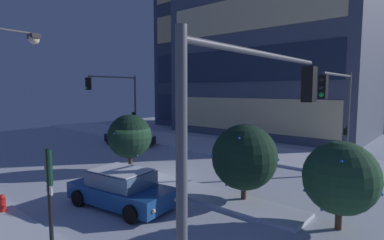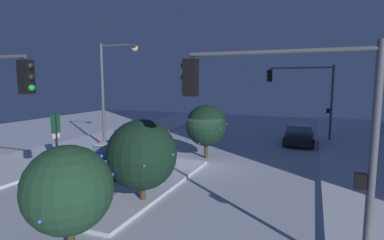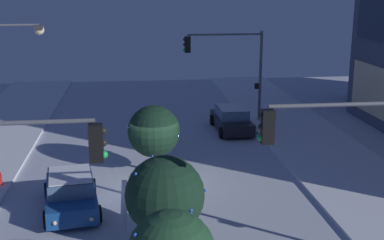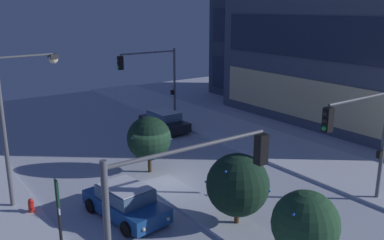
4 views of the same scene
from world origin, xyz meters
TOP-DOWN VIEW (x-y plane):
  - ground at (0.00, 0.00)m, footprint 52.00×52.00m
  - curb_strip_far at (0.00, 9.08)m, footprint 52.00×5.20m
  - median_strip at (4.20, -0.41)m, footprint 9.00×1.80m
  - office_tower_main at (-2.45, 20.38)m, footprint 19.11×12.59m
  - office_tower_secondary at (-10.10, 21.43)m, footprint 15.08×9.53m
  - car_near at (2.45, -3.52)m, footprint 4.62×2.59m
  - car_far at (-8.13, 5.08)m, footprint 4.60×2.19m
  - traffic_light_corner_near_right at (9.15, -4.88)m, footprint 0.32×5.73m
  - traffic_light_corner_far_right at (8.06, 5.38)m, footprint 0.32×4.79m
  - traffic_light_corner_far_left at (-10.00, 5.30)m, footprint 0.32×5.10m
  - fire_hydrant at (-0.22, -6.94)m, footprint 0.48×0.26m
  - parking_info_sign at (3.50, -6.81)m, footprint 0.55×0.12m
  - decorated_tree_median at (-1.50, -0.00)m, footprint 2.50×2.50m
  - decorated_tree_left_of_median at (5.96, 0.01)m, footprint 2.69×2.75m
  - decorated_tree_right_of_median at (9.64, -0.07)m, footprint 2.43×2.43m

SIDE VIEW (x-z plane):
  - ground at x=0.00m, z-range 0.00..0.00m
  - curb_strip_far at x=0.00m, z-range 0.00..0.14m
  - median_strip at x=4.20m, z-range 0.00..0.14m
  - fire_hydrant at x=-0.22m, z-range -0.02..0.77m
  - car_near at x=2.45m, z-range -0.04..1.46m
  - car_far at x=-8.13m, z-range -0.04..1.46m
  - decorated_tree_right_of_median at x=9.64m, z-range 0.27..3.25m
  - parking_info_sign at x=3.50m, z-range 0.42..3.37m
  - decorated_tree_left_of_median at x=5.96m, z-range 0.28..3.53m
  - decorated_tree_median at x=-1.50m, z-range 0.38..3.63m
  - traffic_light_corner_far_right at x=8.06m, z-range 1.08..6.65m
  - traffic_light_corner_near_right at x=9.15m, z-range 1.20..6.80m
  - traffic_light_corner_far_left at x=-10.00m, z-range 1.15..7.09m
  - office_tower_secondary at x=-10.10m, z-range 0.00..19.45m
  - office_tower_main at x=-2.45m, z-range 0.00..23.17m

